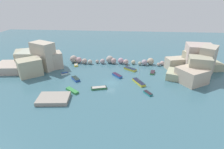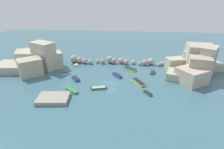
# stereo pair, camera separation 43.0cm
# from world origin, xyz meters

# --- Properties ---
(cove_water) EXTENTS (160.00, 160.00, 0.00)m
(cove_water) POSITION_xyz_m (0.00, 0.00, 0.00)
(cove_water) COLOR #3E6A78
(cove_water) RESTS_ON ground
(cliff_headland_left) EXTENTS (22.29, 21.53, 9.37)m
(cliff_headland_left) POSITION_xyz_m (-28.01, 10.28, 2.87)
(cliff_headland_left) COLOR #B7AA98
(cliff_headland_left) RESTS_ON ground
(cliff_headland_right) EXTENTS (20.98, 20.37, 9.30)m
(cliff_headland_right) POSITION_xyz_m (26.97, 9.68, 3.42)
(cliff_headland_right) COLOR #BBAF98
(cliff_headland_right) RESTS_ON ground
(rock_breakwater) EXTENTS (35.19, 4.20, 2.79)m
(rock_breakwater) POSITION_xyz_m (-1.50, 16.39, 1.12)
(rock_breakwater) COLOR #B19F97
(rock_breakwater) RESTS_ON ground
(stone_dock) EXTENTS (8.13, 6.39, 0.97)m
(stone_dock) POSITION_xyz_m (-13.27, -10.77, 0.49)
(stone_dock) COLOR #9C9388
(stone_dock) RESTS_ON ground
(channel_buoy) EXTENTS (0.50, 0.50, 0.50)m
(channel_buoy) POSITION_xyz_m (4.60, 13.33, 0.25)
(channel_buoy) COLOR #E04C28
(channel_buoy) RESTS_ON cove_water
(moored_boat_0) EXTENTS (1.96, 3.29, 0.53)m
(moored_boat_0) POSITION_xyz_m (13.08, 8.52, 0.27)
(moored_boat_0) COLOR #427F44
(moored_boat_0) RESTS_ON cove_water
(moored_boat_1) EXTENTS (3.47, 3.87, 0.71)m
(moored_boat_1) POSITION_xyz_m (1.56, 4.93, 0.35)
(moored_boat_1) COLOR blue
(moored_boat_1) RESTS_ON cove_water
(moored_boat_2) EXTENTS (2.41, 2.91, 0.51)m
(moored_boat_2) POSITION_xyz_m (10.33, -5.56, 0.26)
(moored_boat_2) COLOR teal
(moored_boat_2) RESTS_ON cove_water
(moored_boat_3) EXTENTS (2.57, 2.15, 0.55)m
(moored_boat_3) POSITION_xyz_m (-15.69, 5.22, 0.29)
(moored_boat_3) COLOR white
(moored_boat_3) RESTS_ON cove_water
(moored_boat_4) EXTENTS (4.63, 2.65, 0.54)m
(moored_boat_4) POSITION_xyz_m (-2.99, -3.78, 0.28)
(moored_boat_4) COLOR #39814A
(moored_boat_4) RESTS_ON cove_water
(moored_boat_5) EXTENTS (4.49, 3.96, 0.71)m
(moored_boat_5) POSITION_xyz_m (5.73, 10.65, 0.35)
(moored_boat_5) COLOR gold
(moored_boat_5) RESTS_ON cove_water
(moored_boat_6) EXTENTS (4.18, 3.73, 0.55)m
(moored_boat_6) POSITION_xyz_m (-9.96, -5.95, 0.28)
(moored_boat_6) COLOR #348B42
(moored_boat_6) RESTS_ON cove_water
(moored_boat_7) EXTENTS (3.33, 3.77, 0.69)m
(moored_boat_7) POSITION_xyz_m (-10.90, 1.29, 0.34)
(moored_boat_7) COLOR #2A50B3
(moored_boat_7) RESTS_ON cove_water
(moored_boat_8) EXTENTS (1.87, 2.53, 0.49)m
(moored_boat_8) POSITION_xyz_m (-13.94, 13.08, 0.23)
(moored_boat_8) COLOR gold
(moored_boat_8) RESTS_ON cove_water
(moored_boat_9) EXTENTS (3.83, 5.45, 5.34)m
(moored_boat_9) POSITION_xyz_m (8.19, 0.58, 0.37)
(moored_boat_9) COLOR gold
(moored_boat_9) RESTS_ON cove_water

